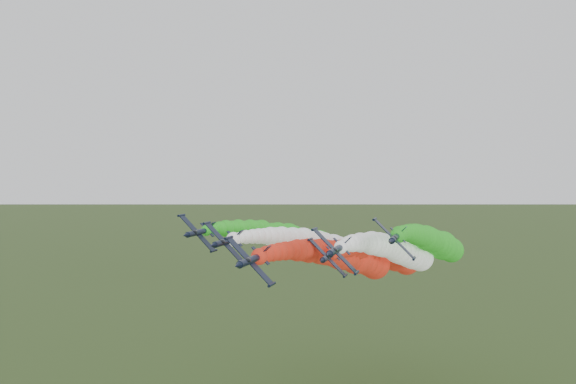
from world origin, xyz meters
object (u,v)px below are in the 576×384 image
jet_trail (388,256)px  jet_outer_right (436,243)px  jet_inner_left (321,246)px  jet_lead (348,258)px  jet_outer_left (297,239)px  jet_inner_right (400,251)px

jet_trail → jet_outer_right: bearing=-22.3°
jet_inner_left → jet_outer_right: size_ratio=1.00×
jet_lead → jet_outer_right: size_ratio=1.01×
jet_inner_left → jet_outer_left: 11.61m
jet_lead → jet_outer_left: 28.06m
jet_lead → jet_outer_right: (18.57, 20.65, 1.65)m
jet_outer_left → jet_trail: bearing=11.8°
jet_inner_right → jet_trail: bearing=107.5°
jet_outer_right → jet_trail: 14.77m
jet_lead → jet_outer_left: size_ratio=1.00×
jet_outer_left → jet_outer_right: size_ratio=1.01×
jet_outer_right → jet_lead: bearing=-132.0°
jet_lead → jet_inner_right: size_ratio=1.01×
jet_inner_right → jet_trail: (-5.28, 16.69, -3.79)m
jet_outer_left → jet_outer_right: 37.25m
jet_inner_right → jet_outer_right: bearing=56.0°
jet_lead → jet_outer_right: bearing=48.0°
jet_lead → jet_inner_left: (-9.85, 13.39, 0.71)m
jet_lead → jet_outer_left: (-18.68, 20.90, 1.21)m
jet_outer_right → jet_inner_left: bearing=-165.7°
jet_inner_right → jet_outer_right: jet_outer_right is taller
jet_inner_right → jet_outer_right: 13.75m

